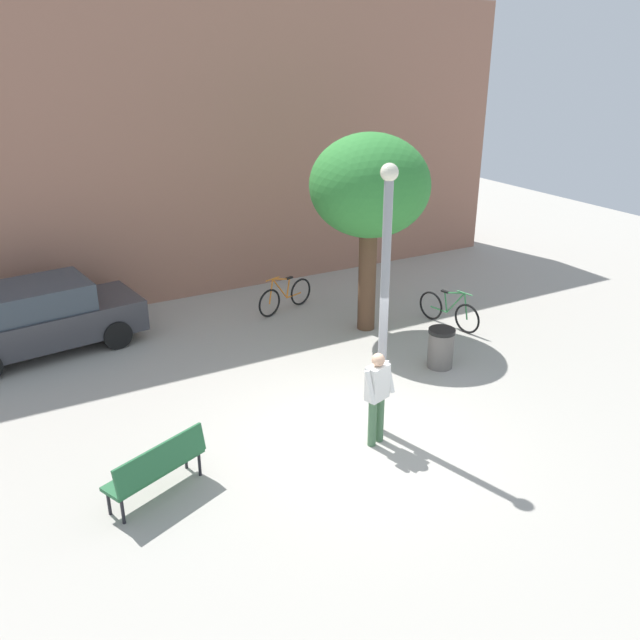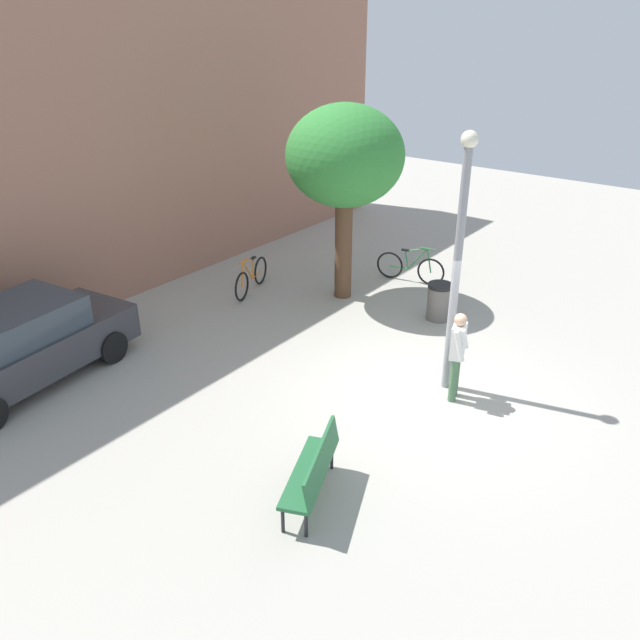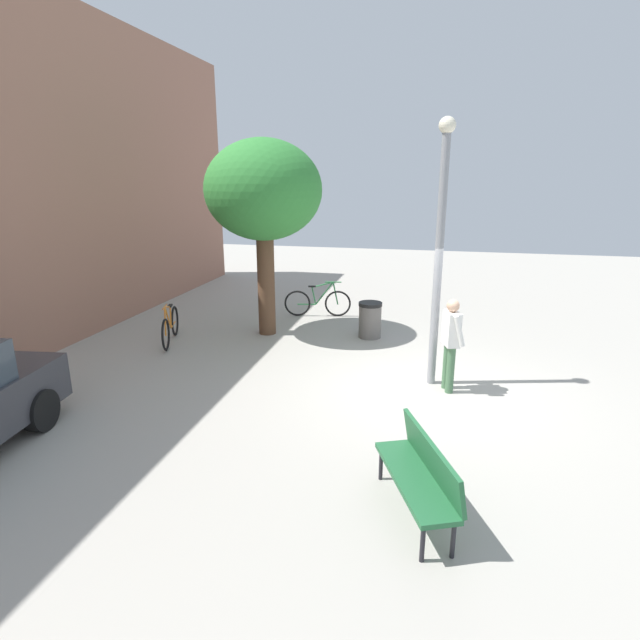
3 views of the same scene
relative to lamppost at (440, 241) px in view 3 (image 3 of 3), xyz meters
The scene contains 8 objects.
ground_plane 2.65m from the lamppost, behind, with size 36.00×36.00×0.00m, color #A8A399.
lamppost is the anchor object (origin of this frame).
person_by_lamppost 1.70m from the lamppost, 133.07° to the right, with size 0.63×0.41×1.67m.
park_bench 4.40m from the lamppost, behind, with size 1.66×1.06×0.92m.
plaza_tree 4.59m from the lamppost, 60.25° to the left, with size 2.66×2.66×4.52m.
bicycle_green 5.56m from the lamppost, 37.45° to the left, with size 0.40×1.79×0.97m.
bicycle_orange 6.38m from the lamppost, 79.57° to the left, with size 1.73×0.61×0.97m.
trash_bin 3.63m from the lamppost, 30.52° to the left, with size 0.55×0.55×0.85m.
Camera 3 is at (-8.57, 0.00, 3.70)m, focal length 28.42 mm.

